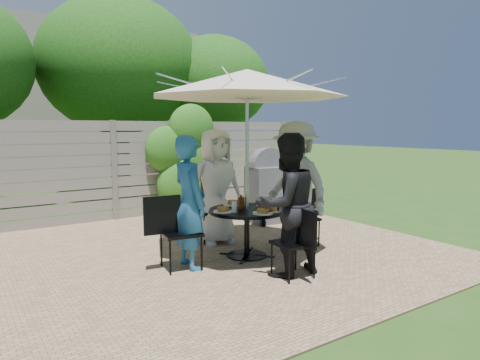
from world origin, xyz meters
TOP-DOWN VIEW (x-y plane):
  - backyard_envelope at (0.09, 10.29)m, footprint 60.00×60.00m
  - patio_table at (0.72, -0.25)m, footprint 1.01×1.01m
  - umbrella at (0.72, -0.25)m, footprint 2.58×2.58m
  - chair_back at (0.75, 0.72)m, footprint 0.53×0.72m
  - person_back at (0.74, 0.58)m, footprint 0.85×0.56m
  - chair_left at (-0.25, -0.22)m, footprint 0.69×0.50m
  - person_left at (-0.11, -0.22)m, footprint 0.40×0.60m
  - chair_front at (0.69, -1.21)m, footprint 0.43×0.61m
  - person_front at (0.70, -1.08)m, footprint 0.82×0.65m
  - chair_right at (1.68, -0.27)m, footprint 0.60×0.40m
  - person_right at (1.55, -0.27)m, footprint 0.70×1.18m
  - plate_back at (0.73, 0.11)m, footprint 0.26×0.26m
  - plate_left at (0.36, -0.24)m, footprint 0.26×0.26m
  - plate_front at (0.71, -0.61)m, footprint 0.26×0.26m
  - plate_right at (1.08, -0.25)m, footprint 0.26×0.26m
  - plate_extra at (0.89, -0.55)m, footprint 0.24×0.24m
  - glass_left at (0.46, -0.34)m, footprint 0.07×0.07m
  - glass_front at (0.82, -0.51)m, footprint 0.07×0.07m
  - glass_right at (0.98, -0.15)m, footprint 0.07×0.07m
  - syrup_jug at (0.66, -0.19)m, footprint 0.09×0.09m
  - coffee_cup at (0.82, -0.03)m, footprint 0.08×0.08m
  - bbq_grill at (2.19, 1.24)m, footprint 0.70×0.56m

SIDE VIEW (x-z plane):
  - chair_front at x=0.69m, z-range -0.17..0.67m
  - chair_right at x=1.68m, z-range -0.17..0.67m
  - chair_left at x=-0.25m, z-range -0.18..0.74m
  - chair_back at x=0.75m, z-range -0.19..0.77m
  - patio_table at x=0.72m, z-range 0.13..0.78m
  - bbq_grill at x=2.19m, z-range -0.06..1.30m
  - plate_back at x=0.73m, z-range 0.64..0.71m
  - plate_left at x=0.36m, z-range 0.64..0.71m
  - plate_front at x=0.71m, z-range 0.64..0.71m
  - plate_right at x=1.08m, z-range 0.64..0.71m
  - plate_extra at x=0.89m, z-range 0.64..0.71m
  - coffee_cup at x=0.82m, z-range 0.65..0.77m
  - glass_left at x=0.46m, z-range 0.65..0.79m
  - glass_front at x=0.82m, z-range 0.65..0.79m
  - glass_right at x=0.98m, z-range 0.65..0.79m
  - syrup_jug at x=0.66m, z-range 0.65..0.81m
  - person_left at x=-0.11m, z-range 0.00..1.63m
  - person_front at x=0.70m, z-range 0.00..1.66m
  - person_back at x=0.74m, z-range 0.00..1.70m
  - person_right at x=1.55m, z-range 0.00..1.80m
  - umbrella at x=0.72m, z-range 1.04..3.49m
  - backyard_envelope at x=0.09m, z-range 0.11..5.11m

